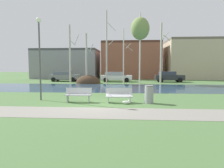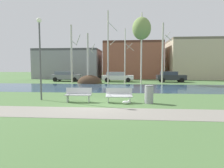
{
  "view_description": "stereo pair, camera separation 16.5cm",
  "coord_description": "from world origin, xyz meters",
  "px_view_note": "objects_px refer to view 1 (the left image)",
  "views": [
    {
      "loc": [
        1.71,
        -11.4,
        2.17
      ],
      "look_at": [
        0.78,
        1.19,
        1.09
      ],
      "focal_mm": 32.4,
      "sensor_mm": 36.0,
      "label": 1
    },
    {
      "loc": [
        1.87,
        -11.38,
        2.17
      ],
      "look_at": [
        0.78,
        1.19,
        1.09
      ],
      "focal_mm": 32.4,
      "sensor_mm": 36.0,
      "label": 2
    }
  ],
  "objects_px": {
    "bench_right": "(119,95)",
    "parked_sedan_second_white": "(116,76)",
    "trash_bin": "(149,94)",
    "bench_left": "(78,94)",
    "parked_van_nearest_grey": "(64,76)",
    "streetlamp": "(39,45)",
    "seagull": "(126,102)",
    "parked_hatch_third_dark": "(169,76)"
  },
  "relations": [
    {
      "from": "bench_right",
      "to": "parked_sedan_second_white",
      "type": "xyz_separation_m",
      "value": [
        -1.16,
        17.25,
        0.29
      ]
    },
    {
      "from": "bench_right",
      "to": "trash_bin",
      "type": "relative_size",
      "value": 1.53
    },
    {
      "from": "bench_right",
      "to": "trash_bin",
      "type": "height_order",
      "value": "trash_bin"
    },
    {
      "from": "parked_sedan_second_white",
      "to": "bench_left",
      "type": "bearing_deg",
      "value": -94.48
    },
    {
      "from": "parked_van_nearest_grey",
      "to": "streetlamp",
      "type": "bearing_deg",
      "value": -77.51
    },
    {
      "from": "streetlamp",
      "to": "seagull",
      "type": "bearing_deg",
      "value": -11.32
    },
    {
      "from": "parked_van_nearest_grey",
      "to": "trash_bin",
      "type": "bearing_deg",
      "value": -58.75
    },
    {
      "from": "bench_left",
      "to": "parked_van_nearest_grey",
      "type": "xyz_separation_m",
      "value": [
        -6.39,
        17.52,
        0.32
      ]
    },
    {
      "from": "streetlamp",
      "to": "parked_van_nearest_grey",
      "type": "xyz_separation_m",
      "value": [
        -3.76,
        16.95,
        -2.75
      ]
    },
    {
      "from": "trash_bin",
      "to": "parked_van_nearest_grey",
      "type": "bearing_deg",
      "value": 121.25
    },
    {
      "from": "parked_hatch_third_dark",
      "to": "trash_bin",
      "type": "bearing_deg",
      "value": -105.01
    },
    {
      "from": "bench_right",
      "to": "streetlamp",
      "type": "bearing_deg",
      "value": 173.68
    },
    {
      "from": "bench_right",
      "to": "streetlamp",
      "type": "xyz_separation_m",
      "value": [
        -5.14,
        0.57,
        3.07
      ]
    },
    {
      "from": "streetlamp",
      "to": "parked_sedan_second_white",
      "type": "xyz_separation_m",
      "value": [
        3.99,
        16.68,
        -2.78
      ]
    },
    {
      "from": "bench_left",
      "to": "parked_hatch_third_dark",
      "type": "distance_m",
      "value": 19.51
    },
    {
      "from": "trash_bin",
      "to": "streetlamp",
      "type": "distance_m",
      "value": 7.57
    },
    {
      "from": "seagull",
      "to": "parked_sedan_second_white",
      "type": "bearing_deg",
      "value": 95.13
    },
    {
      "from": "seagull",
      "to": "parked_sedan_second_white",
      "type": "height_order",
      "value": "parked_sedan_second_white"
    },
    {
      "from": "bench_left",
      "to": "parked_van_nearest_grey",
      "type": "bearing_deg",
      "value": 110.04
    },
    {
      "from": "seagull",
      "to": "parked_hatch_third_dark",
      "type": "distance_m",
      "value": 18.87
    },
    {
      "from": "bench_right",
      "to": "parked_van_nearest_grey",
      "type": "height_order",
      "value": "parked_van_nearest_grey"
    },
    {
      "from": "parked_van_nearest_grey",
      "to": "parked_sedan_second_white",
      "type": "relative_size",
      "value": 0.97
    },
    {
      "from": "bench_left",
      "to": "parked_sedan_second_white",
      "type": "distance_m",
      "value": 17.3
    },
    {
      "from": "bench_left",
      "to": "bench_right",
      "type": "xyz_separation_m",
      "value": [
        2.51,
        0.0,
        0.0
      ]
    },
    {
      "from": "streetlamp",
      "to": "parked_van_nearest_grey",
      "type": "height_order",
      "value": "streetlamp"
    },
    {
      "from": "bench_left",
      "to": "bench_right",
      "type": "relative_size",
      "value": 1.0
    },
    {
      "from": "bench_right",
      "to": "parked_van_nearest_grey",
      "type": "bearing_deg",
      "value": 116.92
    },
    {
      "from": "bench_left",
      "to": "bench_right",
      "type": "height_order",
      "value": "same"
    },
    {
      "from": "bench_left",
      "to": "parked_sedan_second_white",
      "type": "bearing_deg",
      "value": 85.52
    },
    {
      "from": "seagull",
      "to": "parked_van_nearest_grey",
      "type": "bearing_deg",
      "value": 117.33
    },
    {
      "from": "parked_van_nearest_grey",
      "to": "parked_sedan_second_white",
      "type": "height_order",
      "value": "parked_van_nearest_grey"
    },
    {
      "from": "bench_left",
      "to": "parked_hatch_third_dark",
      "type": "relative_size",
      "value": 0.41
    },
    {
      "from": "bench_left",
      "to": "trash_bin",
      "type": "relative_size",
      "value": 1.53
    },
    {
      "from": "parked_van_nearest_grey",
      "to": "parked_hatch_third_dark",
      "type": "relative_size",
      "value": 1.09
    },
    {
      "from": "bench_left",
      "to": "trash_bin",
      "type": "xyz_separation_m",
      "value": [
        4.29,
        -0.08,
        0.08
      ]
    },
    {
      "from": "parked_sedan_second_white",
      "to": "parked_hatch_third_dark",
      "type": "xyz_separation_m",
      "value": [
        7.61,
        0.08,
        0.03
      ]
    },
    {
      "from": "bench_left",
      "to": "parked_van_nearest_grey",
      "type": "relative_size",
      "value": 0.37
    },
    {
      "from": "bench_right",
      "to": "seagull",
      "type": "relative_size",
      "value": 3.39
    },
    {
      "from": "seagull",
      "to": "streetlamp",
      "type": "distance_m",
      "value": 6.64
    },
    {
      "from": "parked_sedan_second_white",
      "to": "parked_van_nearest_grey",
      "type": "bearing_deg",
      "value": 177.95
    },
    {
      "from": "bench_left",
      "to": "seagull",
      "type": "bearing_deg",
      "value": -10.53
    },
    {
      "from": "bench_left",
      "to": "parked_sedan_second_white",
      "type": "relative_size",
      "value": 0.36
    }
  ]
}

